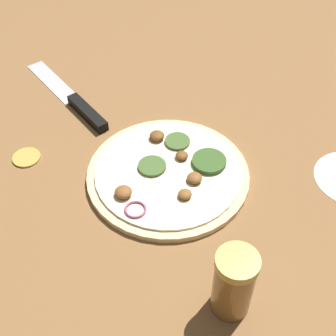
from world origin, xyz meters
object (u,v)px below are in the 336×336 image
knife (78,104)px  pizza (169,173)px  loose_cap (26,157)px  spice_jar (233,283)px

knife → pizza: bearing=-174.2°
pizza → knife: size_ratio=1.01×
pizza → loose_cap: bearing=17.5°
spice_jar → loose_cap: (0.40, -0.09, -0.05)m
pizza → spice_jar: spice_jar is taller
spice_jar → loose_cap: size_ratio=2.24×
knife → loose_cap: (-0.00, 0.15, -0.00)m
pizza → knife: (0.23, -0.08, -0.00)m
knife → spice_jar: (-0.40, 0.24, 0.05)m
pizza → knife: 0.24m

